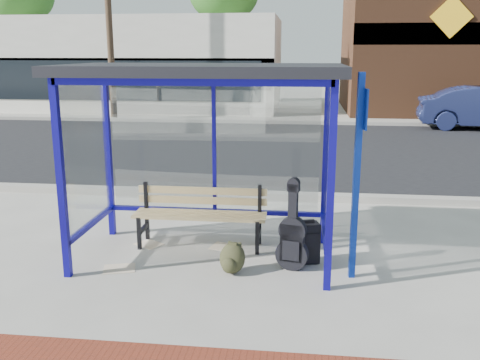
# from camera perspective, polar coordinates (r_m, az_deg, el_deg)

# --- Properties ---
(ground) EXTENTS (120.00, 120.00, 0.00)m
(ground) POSITION_cam_1_polar(r_m,az_deg,el_deg) (6.91, -3.67, -8.29)
(ground) COLOR #B2ADA0
(ground) RESTS_ON ground
(curb_near) EXTENTS (60.00, 0.25, 0.12)m
(curb_near) POSITION_cam_1_polar(r_m,az_deg,el_deg) (9.62, -0.57, -1.56)
(curb_near) COLOR gray
(curb_near) RESTS_ON ground
(street_asphalt) EXTENTS (60.00, 10.00, 0.00)m
(street_asphalt) POSITION_cam_1_polar(r_m,az_deg,el_deg) (14.58, 2.00, 3.43)
(street_asphalt) COLOR black
(street_asphalt) RESTS_ON ground
(curb_far) EXTENTS (60.00, 0.25, 0.12)m
(curb_far) POSITION_cam_1_polar(r_m,az_deg,el_deg) (19.60, 3.27, 6.21)
(curb_far) COLOR gray
(curb_far) RESTS_ON ground
(far_sidewalk) EXTENTS (60.00, 4.00, 0.01)m
(far_sidewalk) POSITION_cam_1_polar(r_m,az_deg,el_deg) (21.49, 3.59, 6.71)
(far_sidewalk) COLOR #B2ADA0
(far_sidewalk) RESTS_ON ground
(bus_shelter) EXTENTS (3.30, 1.80, 2.42)m
(bus_shelter) POSITION_cam_1_polar(r_m,az_deg,el_deg) (6.51, -3.84, 9.13)
(bus_shelter) COLOR #110C86
(bus_shelter) RESTS_ON ground
(storefront_white) EXTENTS (18.00, 6.04, 4.00)m
(storefront_white) POSITION_cam_1_polar(r_m,az_deg,el_deg) (26.35, -16.33, 11.82)
(storefront_white) COLOR silver
(storefront_white) RESTS_ON ground
(storefront_brown) EXTENTS (10.00, 7.08, 6.40)m
(storefront_brown) POSITION_cam_1_polar(r_m,az_deg,el_deg) (25.72, 22.85, 13.97)
(storefront_brown) COLOR #59331E
(storefront_brown) RESTS_ON ground
(utility_pole_west) EXTENTS (1.60, 0.24, 8.00)m
(utility_pole_west) POSITION_cam_1_polar(r_m,az_deg,el_deg) (21.03, -13.87, 17.41)
(utility_pole_west) COLOR #4C3826
(utility_pole_west) RESTS_ON ground
(bench) EXTENTS (1.77, 0.44, 0.84)m
(bench) POSITION_cam_1_polar(r_m,az_deg,el_deg) (7.21, -4.22, -3.38)
(bench) COLOR black
(bench) RESTS_ON ground
(guitar_bag) EXTENTS (0.41, 0.19, 1.07)m
(guitar_bag) POSITION_cam_1_polar(r_m,az_deg,el_deg) (6.45, 5.60, -6.24)
(guitar_bag) COLOR black
(guitar_bag) RESTS_ON ground
(suitcase) EXTENTS (0.36, 0.28, 0.56)m
(suitcase) POSITION_cam_1_polar(r_m,az_deg,el_deg) (6.72, 7.03, -6.68)
(suitcase) COLOR black
(suitcase) RESTS_ON ground
(backpack) EXTENTS (0.36, 0.33, 0.37)m
(backpack) POSITION_cam_1_polar(r_m,az_deg,el_deg) (6.39, -0.87, -8.43)
(backpack) COLOR #2B2C18
(backpack) RESTS_ON ground
(sign_post) EXTENTS (0.11, 0.29, 2.36)m
(sign_post) POSITION_cam_1_polar(r_m,az_deg,el_deg) (6.09, 12.45, 1.45)
(sign_post) COLOR navy
(sign_post) RESTS_ON ground
(newspaper_a) EXTENTS (0.44, 0.42, 0.01)m
(newspaper_a) POSITION_cam_1_polar(r_m,az_deg,el_deg) (7.46, -9.69, -6.76)
(newspaper_a) COLOR white
(newspaper_a) RESTS_ON ground
(newspaper_b) EXTENTS (0.45, 0.39, 0.01)m
(newspaper_b) POSITION_cam_1_polar(r_m,az_deg,el_deg) (6.73, -12.75, -9.20)
(newspaper_b) COLOR white
(newspaper_b) RESTS_ON ground
(newspaper_c) EXTENTS (0.46, 0.40, 0.01)m
(newspaper_c) POSITION_cam_1_polar(r_m,az_deg,el_deg) (7.25, -1.53, -7.18)
(newspaper_c) COLOR white
(newspaper_c) RESTS_ON ground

